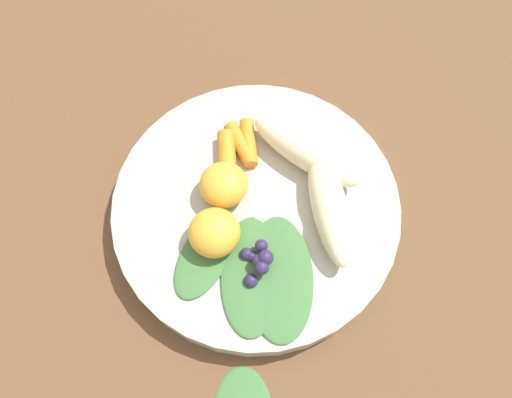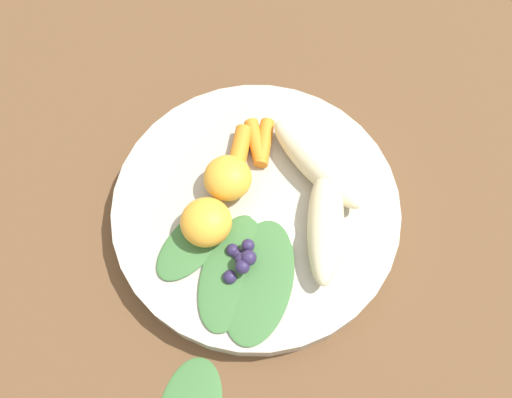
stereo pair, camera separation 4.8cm
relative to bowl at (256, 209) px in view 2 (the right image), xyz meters
name	(u,v)px [view 2 (the right image)]	position (x,y,z in m)	size (l,w,h in m)	color
ground_plane	(256,214)	(0.00, 0.00, -0.01)	(2.40, 2.40, 0.00)	brown
bowl	(256,209)	(0.00, 0.00, 0.00)	(0.28, 0.28, 0.03)	#B2AD9E
banana_peeled_left	(316,163)	(0.05, 0.05, 0.03)	(0.12, 0.03, 0.03)	beige
banana_peeled_right	(325,222)	(0.07, -0.01, 0.03)	(0.12, 0.03, 0.03)	beige
orange_segment_near	(206,222)	(-0.04, -0.04, 0.03)	(0.05, 0.05, 0.04)	#F4A833
orange_segment_far	(228,178)	(-0.03, 0.01, 0.03)	(0.05, 0.05, 0.03)	#F4A833
carrot_front	(264,143)	(-0.01, 0.06, 0.02)	(0.01, 0.01, 0.05)	orange
carrot_mid_left	(256,141)	(-0.02, 0.06, 0.02)	(0.01, 0.01, 0.05)	orange
carrot_mid_right	(240,150)	(-0.03, 0.05, 0.02)	(0.02, 0.02, 0.05)	orange
blueberry_pile	(242,259)	(0.01, -0.06, 0.03)	(0.03, 0.04, 0.03)	#2D234C
coconut_shred_patch	(270,233)	(0.02, -0.03, 0.02)	(0.05, 0.05, 0.00)	white
kale_leaf_left	(194,241)	(-0.04, -0.06, 0.02)	(0.09, 0.04, 0.01)	#3D7038
kale_leaf_right	(228,270)	(0.00, -0.07, 0.02)	(0.11, 0.06, 0.01)	#3D7038
kale_leaf_rear	(259,280)	(0.03, -0.07, 0.02)	(0.12, 0.06, 0.01)	#3D7038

